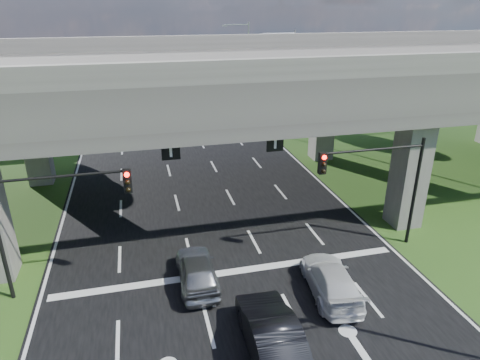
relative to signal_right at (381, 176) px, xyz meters
name	(u,v)px	position (x,y,z in m)	size (l,w,h in m)	color
ground	(251,320)	(-7.82, -3.94, -4.19)	(160.00, 160.00, 0.00)	#284C18
road	(209,213)	(-7.82, 6.06, -4.17)	(18.00, 120.00, 0.03)	black
overpass	(200,81)	(-7.82, 8.06, 3.73)	(80.00, 15.00, 10.00)	#312F2D
signal_right	(381,176)	(0.00, 0.00, 0.00)	(5.76, 0.54, 6.00)	black
signal_left	(49,209)	(-15.65, 0.00, 0.00)	(5.76, 0.54, 6.00)	black
streetlight_far	(289,77)	(2.27, 20.06, 1.66)	(3.38, 0.25, 10.00)	gray
streetlight_beyond	(245,57)	(2.27, 36.06, 1.66)	(3.38, 0.25, 10.00)	gray
tree_left_near	(12,97)	(-21.78, 22.06, 0.63)	(4.50, 4.50, 7.80)	black
tree_left_mid	(0,89)	(-24.78, 30.06, -0.01)	(3.91, 3.90, 6.76)	black
tree_left_far	(53,67)	(-20.78, 38.06, 0.95)	(4.80, 4.80, 8.32)	black
tree_right_near	(302,83)	(5.22, 24.06, 0.31)	(4.20, 4.20, 7.28)	black
tree_right_mid	(301,74)	(8.22, 32.06, -0.01)	(3.91, 3.90, 6.76)	black
tree_right_far	(252,61)	(4.22, 40.06, 0.63)	(4.50, 4.50, 7.80)	black
car_silver	(197,270)	(-9.62, -0.94, -3.41)	(1.76, 4.37, 1.49)	gray
car_dark	(272,335)	(-7.58, -5.90, -3.31)	(1.79, 5.14, 1.69)	black
car_white	(331,280)	(-3.88, -3.09, -3.47)	(1.93, 4.75, 1.38)	silver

